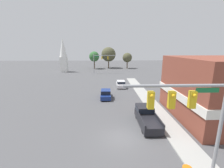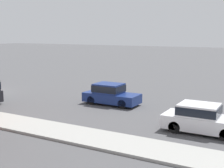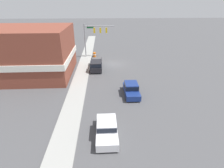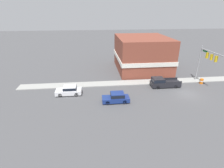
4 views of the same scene
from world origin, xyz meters
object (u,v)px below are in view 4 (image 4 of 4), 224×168
at_px(car_lead, 116,97).
at_px(car_oncoming, 69,90).
at_px(construction_barrel, 201,81).
at_px(pickup_truck_parked, 163,82).

xyz_separation_m(car_lead, car_oncoming, (3.44, 7.67, -0.01)).
bearing_deg(construction_barrel, pickup_truck_parked, 94.30).
bearing_deg(construction_barrel, car_lead, 107.41).
bearing_deg(car_lead, pickup_truck_parked, -62.57).
relative_size(pickup_truck_parked, construction_barrel, 5.29).
distance_m(car_lead, pickup_truck_parked, 10.61).
bearing_deg(pickup_truck_parked, car_lead, 117.43).
distance_m(car_lead, car_oncoming, 8.40).
bearing_deg(car_oncoming, car_lead, 65.85).
xyz_separation_m(car_lead, pickup_truck_parked, (4.89, -9.42, 0.07)).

